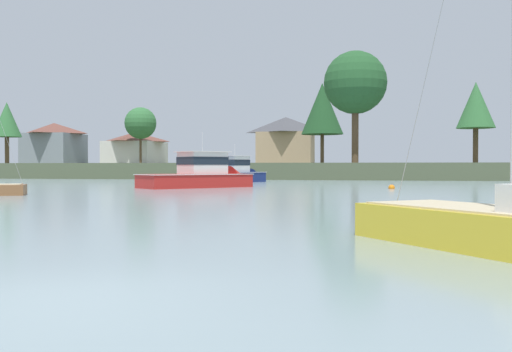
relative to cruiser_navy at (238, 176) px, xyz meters
name	(u,v)px	position (x,y,z in m)	size (l,w,h in m)	color
ground_plane	(61,298)	(10.03, -52.17, -0.60)	(490.56, 490.56, 0.00)	gray
far_shore_bank	(349,170)	(10.03, 35.34, 0.45)	(220.75, 50.23, 2.09)	#4C563D
cruiser_navy	(238,176)	(0.00, 0.00, 0.00)	(6.54, 8.87, 4.96)	navy
cruiser_red	(208,179)	(0.98, -14.58, 0.04)	(9.06, 9.65, 5.58)	#B2231E
mooring_buoy_orange	(392,188)	(15.19, -15.07, -0.52)	(0.47, 0.47, 0.52)	orange
shore_tree_center	(322,109)	(5.71, 34.94, 10.35)	(6.78, 6.78, 13.03)	brown
shore_tree_right_mid	(476,106)	(27.68, 25.52, 9.44)	(5.22, 5.22, 11.23)	brown
shore_tree_inland_c	(355,83)	(11.57, 15.24, 11.56)	(7.94, 7.94, 14.11)	brown
shore_tree_right	(141,123)	(-22.91, 28.61, 7.98)	(5.10, 5.10, 9.06)	brown
shore_tree_far_right	(7,120)	(-41.59, 20.85, 8.19)	(4.38, 4.38, 9.46)	brown
cottage_hillside	(135,147)	(-26.52, 34.81, 4.33)	(9.04, 10.50, 5.48)	silver
cottage_near_water	(54,143)	(-41.05, 33.35, 5.18)	(9.07, 9.16, 7.15)	gray
cottage_behind_trees	(286,140)	(-1.93, 46.09, 5.94)	(10.67, 7.77, 8.59)	tan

